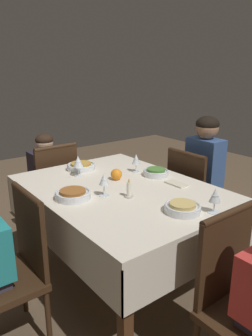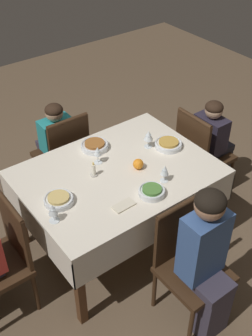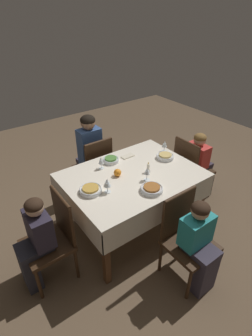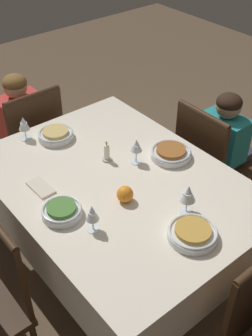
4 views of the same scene
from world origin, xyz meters
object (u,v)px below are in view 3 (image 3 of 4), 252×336
object	(u,v)px
chair_east	(190,167)
person_child_red	(199,161)
bowl_south	(152,189)
dining_table	(132,181)
chair_north	(95,166)
bowl_west	(91,190)
wine_glass_north	(101,161)
wine_glass_east	(165,144)
bowl_east	(165,156)
orange_fruit	(117,173)
person_adult_denim	(89,150)
bowl_north	(111,160)
person_child_dark	(35,241)
person_child_teal	(200,244)
wine_glass_west	(107,183)
chair_west	(54,236)
candle_centerpiece	(148,168)
chair_south	(185,235)
wine_glass_south	(147,172)
napkin_red_folded	(128,156)

from	to	relation	value
chair_east	person_child_red	distance (m)	0.18
bowl_south	dining_table	bearing A→B (deg)	85.04
chair_north	bowl_west	xyz separation A→B (m)	(-0.51, -0.81, 0.31)
chair_east	wine_glass_north	size ratio (longest dim) A/B	6.35
wine_glass_north	wine_glass_east	xyz separation A→B (m)	(0.86, -0.12, -0.00)
wine_glass_north	bowl_east	size ratio (longest dim) A/B	0.69
wine_glass_north	orange_fruit	world-z (taller)	wine_glass_north
person_adult_denim	orange_fruit	distance (m)	0.91
dining_table	wine_glass_north	distance (m)	0.41
chair_east	bowl_north	size ratio (longest dim) A/B	4.78
person_child_dark	person_child_teal	xyz separation A→B (m)	(1.19, -0.91, -0.01)
person_child_dark	bowl_east	world-z (taller)	person_child_dark
bowl_south	orange_fruit	bearing A→B (deg)	105.61
person_child_teal	wine_glass_west	bearing A→B (deg)	116.17
person_child_red	bowl_north	distance (m)	1.29
person_adult_denim	bowl_north	bearing A→B (deg)	87.85
chair_west	bowl_north	world-z (taller)	chair_west
candle_centerpiece	orange_fruit	xyz separation A→B (m)	(-0.32, 0.13, -0.00)
bowl_east	chair_south	bearing A→B (deg)	-120.84
candle_centerpiece	bowl_west	bearing A→B (deg)	175.60
bowl_north	wine_glass_south	size ratio (longest dim) A/B	1.30
chair_south	person_child_red	bearing A→B (deg)	35.26
chair_north	wine_glass_north	world-z (taller)	same
wine_glass_north	candle_centerpiece	world-z (taller)	wine_glass_north
chair_south	wine_glass_east	size ratio (longest dim) A/B	6.31
chair_south	bowl_south	xyz separation A→B (m)	(-0.06, 0.44, 0.31)
person_child_teal	dining_table	bearing A→B (deg)	91.83
chair_north	person_adult_denim	distance (m)	0.23
chair_east	dining_table	bearing A→B (deg)	90.20
chair_south	person_child_teal	xyz separation A→B (m)	(0.00, -0.18, 0.03)
napkin_red_folded	bowl_north	bearing A→B (deg)	175.17
person_child_dark	chair_west	bearing A→B (deg)	90.00
chair_north	wine_glass_east	size ratio (longest dim) A/B	6.31
person_child_red	wine_glass_west	world-z (taller)	person_child_red
person_child_dark	wine_glass_south	distance (m)	1.27
chair_north	wine_glass_south	bearing A→B (deg)	94.50
dining_table	bowl_north	distance (m)	0.38
dining_table	wine_glass_west	size ratio (longest dim) A/B	9.29
chair_west	person_child_dark	world-z (taller)	person_child_dark
chair_north	person_child_dark	bearing A→B (deg)	37.00
wine_glass_north	wine_glass_south	bearing A→B (deg)	-61.05
bowl_west	napkin_red_folded	distance (m)	0.80
chair_north	chair_west	distance (m)	1.30
wine_glass_north	bowl_south	distance (m)	0.69
chair_east	bowl_west	distance (m)	1.55
chair_east	candle_centerpiece	size ratio (longest dim) A/B	7.39
chair_east	bowl_east	bearing A→B (deg)	85.15
dining_table	person_child_red	size ratio (longest dim) A/B	1.52
chair_south	dining_table	bearing A→B (deg)	92.23
chair_west	bowl_west	size ratio (longest dim) A/B	4.09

